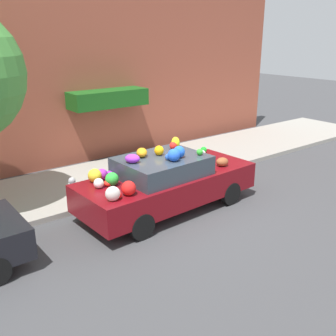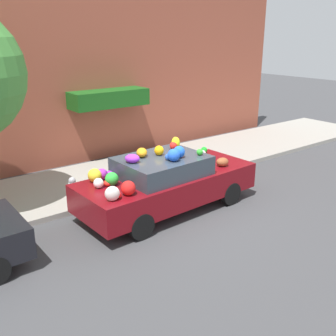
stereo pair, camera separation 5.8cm
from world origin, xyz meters
name	(u,v)px [view 1 (the left image)]	position (x,y,z in m)	size (l,w,h in m)	color
ground_plane	(168,208)	(0.00, 0.00, 0.00)	(60.00, 60.00, 0.00)	#424244
sidewalk_curb	(114,177)	(0.00, 2.70, 0.07)	(24.00, 3.20, 0.14)	#9E998E
building_facade	(76,70)	(0.03, 4.93, 3.11)	(18.00, 1.20, 6.30)	#9E4C38
fire_hydrant	(73,191)	(-1.88, 1.45, 0.49)	(0.20, 0.20, 0.70)	#B2B2B7
art_car	(166,182)	(-0.07, -0.02, 0.76)	(4.67, 1.98, 1.71)	maroon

